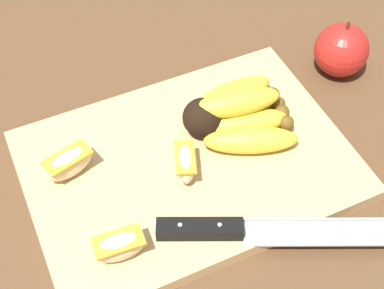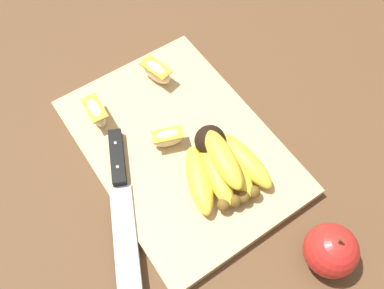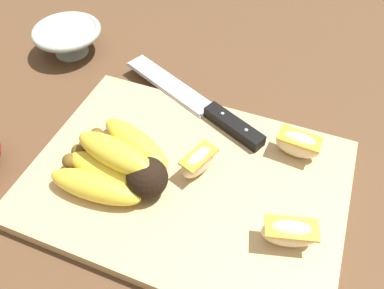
% 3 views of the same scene
% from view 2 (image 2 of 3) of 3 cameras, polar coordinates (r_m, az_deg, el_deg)
% --- Properties ---
extents(ground_plane, '(6.00, 6.00, 0.00)m').
position_cam_2_polar(ground_plane, '(0.73, -3.45, -0.28)').
color(ground_plane, brown).
extents(cutting_board, '(0.41, 0.29, 0.02)m').
position_cam_2_polar(cutting_board, '(0.72, -1.67, -0.27)').
color(cutting_board, tan).
rests_on(cutting_board, ground_plane).
extents(banana_bunch, '(0.15, 0.14, 0.06)m').
position_cam_2_polar(banana_bunch, '(0.67, 4.13, -2.72)').
color(banana_bunch, black).
rests_on(banana_bunch, cutting_board).
extents(chefs_knife, '(0.27, 0.14, 0.02)m').
position_cam_2_polar(chefs_knife, '(0.68, -9.83, -5.41)').
color(chefs_knife, silver).
rests_on(chefs_knife, cutting_board).
extents(apple_wedge_near, '(0.04, 0.06, 0.04)m').
position_cam_2_polar(apple_wedge_near, '(0.69, -3.46, 0.84)').
color(apple_wedge_near, beige).
rests_on(apple_wedge_near, cutting_board).
extents(apple_wedge_middle, '(0.06, 0.03, 0.04)m').
position_cam_2_polar(apple_wedge_middle, '(0.74, -13.08, 4.38)').
color(apple_wedge_middle, beige).
rests_on(apple_wedge_middle, cutting_board).
extents(apple_wedge_far, '(0.07, 0.04, 0.04)m').
position_cam_2_polar(apple_wedge_far, '(0.77, -4.93, 9.93)').
color(apple_wedge_far, beige).
rests_on(apple_wedge_far, cutting_board).
extents(whole_apple, '(0.08, 0.08, 0.09)m').
position_cam_2_polar(whole_apple, '(0.65, 18.53, -13.62)').
color(whole_apple, red).
rests_on(whole_apple, ground_plane).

